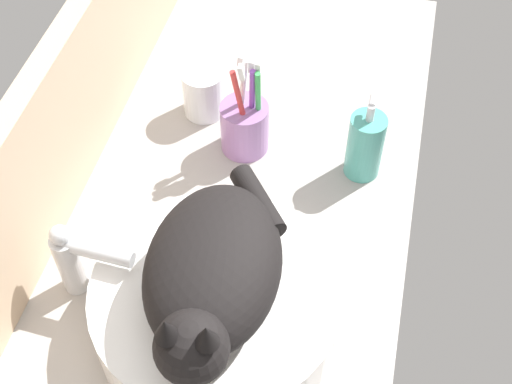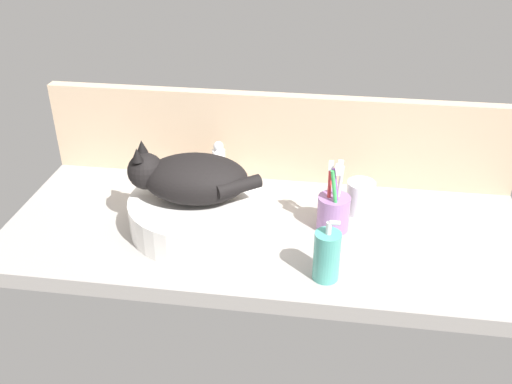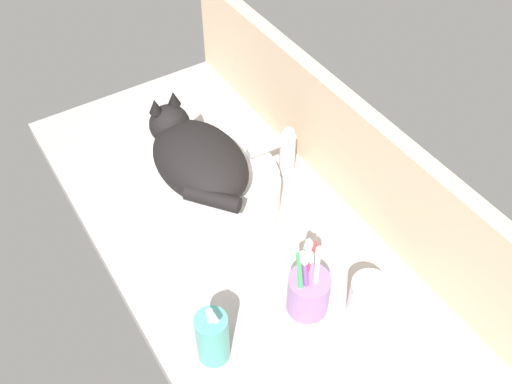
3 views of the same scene
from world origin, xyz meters
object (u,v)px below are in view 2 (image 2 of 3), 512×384
Objects in this scene: cat at (190,178)px; soap_dispenser at (327,255)px; sink_basin at (198,213)px; faucet at (218,164)px; water_glass at (360,199)px; toothbrush_cup at (333,211)px.

cat is 37.62cm from soap_dispenser.
faucet reaches higher than sink_basin.
soap_dispenser is (33.35, -15.42, -8.06)cm from cat.
sink_basin is 41.67cm from water_glass.
sink_basin is 33.24cm from toothbrush_cup.
toothbrush_cup is at bearing 6.96° from cat.
toothbrush_cup is 2.16× the size of water_glass.
sink_basin is 3.85× the size of water_glass.
water_glass is (38.54, -7.12, -3.55)cm from faucet.
cat is 21.41cm from faucet.
cat is at bearing -96.87° from faucet.
cat is 44.21cm from water_glass.
cat is 2.38× the size of faucet.
soap_dispenser is (31.99, -15.59, 1.80)cm from sink_basin.
sink_basin is at bearing 6.97° from cat.
soap_dispenser is 29.58cm from water_glass.
faucet is at bearing 153.36° from toothbrush_cup.
water_glass is at bearing 75.03° from soap_dispenser.
soap_dispenser is at bearing -25.97° from sink_basin.
cat is 35.73cm from toothbrush_cup.
toothbrush_cup is 11.17cm from water_glass.
sink_basin is 2.24× the size of soap_dispenser.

